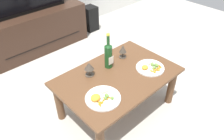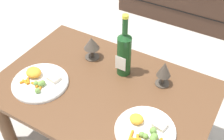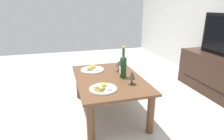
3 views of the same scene
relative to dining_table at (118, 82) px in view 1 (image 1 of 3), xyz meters
name	(u,v)px [view 1 (image 1 of 3)]	position (x,y,z in m)	size (l,w,h in m)	color
ground_plane	(117,109)	(0.00, 0.00, -0.35)	(6.40, 6.40, 0.00)	#B7B2A8
dining_table	(118,82)	(0.00, 0.00, 0.00)	(1.05, 0.70, 0.43)	brown
tv_stand	(37,31)	(0.01, 1.56, -0.08)	(1.35, 0.43, 0.54)	#382319
floor_speaker	(90,18)	(0.90, 1.53, -0.16)	(0.19, 0.19, 0.38)	black
wine_bottle	(108,55)	(0.03, 0.15, 0.21)	(0.07, 0.07, 0.34)	#19471E
goblet_left	(89,67)	(-0.18, 0.17, 0.17)	(0.08, 0.08, 0.13)	#473D33
goblet_right	(123,49)	(0.24, 0.17, 0.17)	(0.07, 0.07, 0.14)	#473D33
dinner_plate_left	(102,98)	(-0.29, -0.13, 0.09)	(0.28, 0.28, 0.06)	white
dinner_plate_right	(150,67)	(0.29, -0.13, 0.09)	(0.26, 0.26, 0.05)	white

